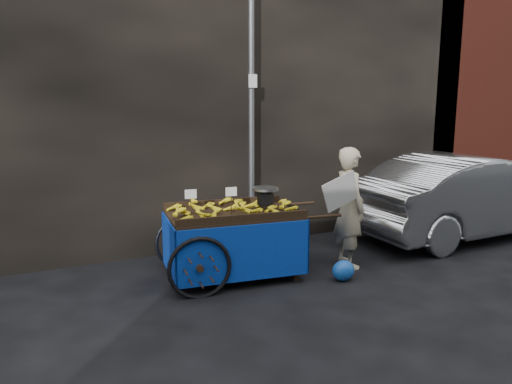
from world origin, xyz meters
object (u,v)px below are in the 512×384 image
plastic_bag (343,271)px  vendor (349,207)px  parked_car (469,196)px  banana_cart (229,220)px

plastic_bag → vendor: bearing=49.4°
parked_car → banana_cart: bearing=90.3°
vendor → parked_car: bearing=-74.5°
vendor → parked_car: vendor is taller
vendor → banana_cart: bearing=86.7°
plastic_bag → banana_cart: bearing=149.1°
plastic_bag → parked_car: size_ratio=0.07×
banana_cart → parked_car: parked_car is taller
banana_cart → parked_car: bearing=8.3°
banana_cart → vendor: 1.58m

